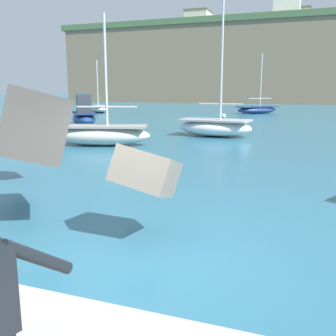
% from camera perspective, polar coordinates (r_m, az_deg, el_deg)
% --- Properties ---
extents(ground_plane, '(400.00, 400.00, 0.00)m').
position_cam_1_polar(ground_plane, '(6.54, -4.42, -12.74)').
color(ground_plane, '#2D6B84').
extents(breakwater_jetty, '(31.66, 7.00, 2.88)m').
position_cam_1_polar(breakwater_jetty, '(8.11, -1.11, 1.65)').
color(breakwater_jetty, slate).
rests_on(breakwater_jetty, ground).
extents(boat_mid_left, '(5.01, 4.84, 6.70)m').
position_cam_1_polar(boat_mid_left, '(46.17, 12.96, 8.40)').
color(boat_mid_left, navy).
rests_on(boat_mid_left, ground).
extents(boat_mid_centre, '(5.20, 2.95, 6.15)m').
position_cam_1_polar(boat_mid_centre, '(19.28, -9.94, 4.93)').
color(boat_mid_centre, beige).
rests_on(boat_mid_centre, ground).
extents(boat_mid_right, '(4.54, 2.51, 7.73)m').
position_cam_1_polar(boat_mid_right, '(22.90, 6.91, 6.06)').
color(boat_mid_right, white).
rests_on(boat_mid_right, ground).
extents(boat_far_left, '(4.10, 4.69, 2.42)m').
position_cam_1_polar(boat_far_left, '(30.67, -12.26, 7.57)').
color(boat_far_left, navy).
rests_on(boat_far_left, ground).
extents(boat_far_centre, '(4.19, 4.25, 6.08)m').
position_cam_1_polar(boat_far_centre, '(47.77, -10.13, 8.63)').
color(boat_far_centre, beige).
rests_on(boat_far_centre, ground).
extents(mooring_buoy_inner, '(0.44, 0.44, 0.44)m').
position_cam_1_polar(mooring_buoy_inner, '(37.76, 8.19, 7.58)').
color(mooring_buoy_inner, silver).
rests_on(mooring_buoy_inner, ground).
extents(headland_bluff, '(85.32, 31.91, 16.92)m').
position_cam_1_polar(headland_bluff, '(94.63, 13.54, 14.63)').
color(headland_bluff, '#847056').
rests_on(headland_bluff, ground).
extents(station_building_west, '(5.95, 6.48, 5.01)m').
position_cam_1_polar(station_building_west, '(103.35, 4.49, 20.72)').
color(station_building_west, beige).
rests_on(station_building_west, headland_bluff).
extents(station_building_central, '(5.44, 5.96, 5.16)m').
position_cam_1_polar(station_building_central, '(90.59, 17.11, 21.66)').
color(station_building_central, silver).
rests_on(station_building_central, headland_bluff).
extents(station_building_east, '(6.22, 4.97, 4.58)m').
position_cam_1_polar(station_building_east, '(107.30, 4.40, 20.26)').
color(station_building_east, '#B2ADA3').
rests_on(station_building_east, headland_bluff).
extents(station_building_annex, '(6.20, 4.93, 4.82)m').
position_cam_1_polar(station_building_annex, '(103.86, 18.45, 20.10)').
color(station_building_annex, beige).
rests_on(station_building_annex, headland_bluff).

